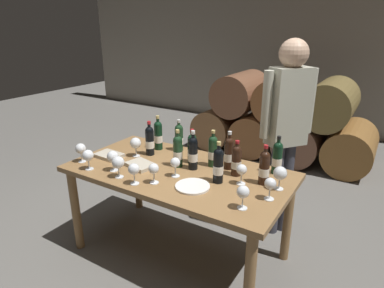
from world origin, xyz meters
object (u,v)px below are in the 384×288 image
(wine_glass_2, at_px, (81,149))
(wine_glass_3, at_px, (270,184))
(wine_glass_5, at_px, (134,170))
(wine_glass_4, at_px, (88,156))
(wine_bottle_8, at_px, (264,167))
(wine_bottle_2, at_px, (218,165))
(dining_table, at_px, (178,181))
(wine_glass_6, at_px, (118,163))
(wine_bottle_11, at_px, (150,140))
(wine_glass_8, at_px, (154,169))
(serving_plate, at_px, (193,186))
(wine_glass_0, at_px, (280,174))
(wine_glass_7, at_px, (113,157))
(leather_ledger, at_px, (109,155))
(wine_bottle_5, at_px, (158,135))
(wine_bottle_7, at_px, (229,153))
(wine_bottle_3, at_px, (236,160))
(wine_glass_1, at_px, (175,163))
(wine_glass_10, at_px, (243,193))
(wine_bottle_0, at_px, (213,151))
(wine_glass_9, at_px, (136,143))
(tasting_notebook, at_px, (141,165))
(wine_bottle_10, at_px, (192,148))
(wine_bottle_9, at_px, (277,157))
(sommelier_presenting, at_px, (287,122))
(wine_bottle_4, at_px, (178,151))
(wine_bottle_6, at_px, (193,153))
(wine_bottle_1, at_px, (179,137))
(wine_glass_11, at_px, (242,170))

(wine_glass_2, bearing_deg, wine_glass_3, 8.01)
(wine_glass_5, bearing_deg, wine_glass_4, 179.35)
(wine_bottle_8, relative_size, wine_glass_4, 1.82)
(wine_bottle_2, bearing_deg, dining_table, 176.39)
(wine_glass_4, relative_size, wine_glass_6, 0.97)
(wine_bottle_11, distance_m, wine_glass_8, 0.55)
(wine_glass_4, bearing_deg, serving_plate, 11.17)
(wine_glass_0, height_order, wine_glass_7, wine_glass_0)
(wine_glass_7, height_order, leather_ledger, wine_glass_7)
(wine_glass_5, bearing_deg, wine_bottle_5, 113.10)
(wine_bottle_7, bearing_deg, wine_bottle_3, -38.47)
(wine_bottle_7, distance_m, wine_bottle_11, 0.70)
(wine_bottle_7, xyz_separation_m, wine_glass_2, (-1.07, -0.51, -0.02))
(wine_bottle_5, distance_m, wine_glass_8, 0.67)
(wine_bottle_11, distance_m, leather_ledger, 0.36)
(wine_bottle_7, distance_m, wine_glass_1, 0.43)
(wine_glass_8, relative_size, wine_glass_10, 0.97)
(wine_bottle_0, xyz_separation_m, wine_bottle_2, (0.17, -0.23, 0.00))
(wine_glass_2, xyz_separation_m, wine_glass_9, (0.29, 0.32, 0.00))
(wine_glass_1, height_order, wine_glass_5, wine_glass_5)
(wine_glass_8, xyz_separation_m, tasting_notebook, (-0.27, 0.17, -0.09))
(wine_glass_10, bearing_deg, wine_bottle_8, 91.42)
(wine_glass_8, xyz_separation_m, wine_glass_10, (0.67, 0.01, 0.00))
(dining_table, bearing_deg, wine_glass_3, -5.20)
(wine_bottle_8, bearing_deg, tasting_notebook, -166.34)
(wine_bottle_10, bearing_deg, wine_bottle_9, 13.92)
(dining_table, height_order, serving_plate, serving_plate)
(wine_bottle_7, xyz_separation_m, sommelier_presenting, (0.27, 0.52, 0.15))
(wine_glass_7, relative_size, wine_glass_9, 0.97)
(wine_bottle_4, distance_m, wine_glass_1, 0.19)
(wine_bottle_9, relative_size, wine_glass_0, 1.77)
(wine_bottle_3, relative_size, wine_glass_9, 1.64)
(wine_bottle_0, xyz_separation_m, wine_bottle_6, (-0.10, -0.13, 0.01))
(wine_bottle_9, xyz_separation_m, wine_bottle_10, (-0.64, -0.16, -0.00))
(wine_glass_2, relative_size, wine_glass_10, 1.03)
(wine_glass_5, xyz_separation_m, serving_plate, (0.37, 0.17, -0.10))
(leather_ledger, relative_size, sommelier_presenting, 0.13)
(wine_glass_9, bearing_deg, wine_glass_2, -132.26)
(wine_bottle_8, relative_size, sommelier_presenting, 0.17)
(wine_bottle_1, height_order, wine_bottle_11, wine_bottle_11)
(wine_bottle_3, relative_size, wine_bottle_10, 0.96)
(wine_glass_8, bearing_deg, dining_table, 85.40)
(wine_glass_8, relative_size, serving_plate, 0.62)
(wine_glass_11, bearing_deg, wine_bottle_4, 177.44)
(wine_bottle_1, height_order, wine_glass_5, wine_bottle_1)
(wine_bottle_1, bearing_deg, wine_glass_6, -95.87)
(wine_bottle_3, distance_m, wine_glass_6, 0.86)
(wine_bottle_7, bearing_deg, wine_bottle_10, -171.19)
(wine_bottle_3, xyz_separation_m, tasting_notebook, (-0.70, -0.25, -0.10))
(wine_glass_4, bearing_deg, wine_glass_1, 21.11)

